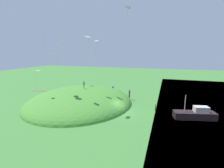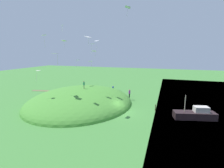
# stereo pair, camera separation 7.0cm
# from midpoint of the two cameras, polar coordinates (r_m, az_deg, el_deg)

# --- Properties ---
(ground_plane) EXTENTS (160.00, 160.00, 0.00)m
(ground_plane) POSITION_cam_midpoint_polar(r_m,az_deg,el_deg) (29.30, 3.72, -9.60)
(ground_plane) COLOR #407F37
(grass_hill) EXTENTS (20.53, 23.23, 5.89)m
(grass_hill) POSITION_cam_midpoint_polar(r_m,az_deg,el_deg) (34.95, -10.61, -6.34)
(grass_hill) COLOR #478C33
(grass_hill) RESTS_ON ground_plane
(dirt_path) EXTENTS (10.48, 3.05, 0.04)m
(dirt_path) POSITION_cam_midpoint_polar(r_m,az_deg,el_deg) (47.25, -20.12, -2.27)
(dirt_path) COLOR brown
(dirt_path) RESTS_ON ground_plane
(boat_on_lake) EXTENTS (6.45, 3.24, 3.76)m
(boat_on_lake) POSITION_cam_midpoint_polar(r_m,az_deg,el_deg) (29.41, 26.61, -9.23)
(boat_on_lake) COLOR black
(boat_on_lake) RESTS_ON lake_water
(person_watching_kites) EXTENTS (0.48, 0.48, 1.56)m
(person_watching_kites) POSITION_cam_midpoint_polar(r_m,az_deg,el_deg) (33.96, -9.50, 0.01)
(person_watching_kites) COLOR brown
(person_watching_kites) RESTS_ON grass_hill
(person_with_child) EXTENTS (0.61, 0.61, 1.70)m
(person_with_child) POSITION_cam_midpoint_polar(r_m,az_deg,el_deg) (43.16, 0.38, -1.39)
(person_with_child) COLOR #524645
(person_with_child) RESTS_ON ground_plane
(person_on_hilltop) EXTENTS (0.55, 0.55, 1.84)m
(person_on_hilltop) POSITION_cam_midpoint_polar(r_m,az_deg,el_deg) (36.13, 6.02, -2.87)
(person_on_hilltop) COLOR black
(person_on_hilltop) RESTS_ON grass_hill
(kite_0) EXTENTS (1.23, 1.20, 1.97)m
(kite_0) POSITION_cam_midpoint_polar(r_m,az_deg,el_deg) (31.01, -22.13, 15.01)
(kite_0) COLOR white
(kite_1) EXTENTS (0.85, 0.82, 1.34)m
(kite_1) POSITION_cam_midpoint_polar(r_m,az_deg,el_deg) (40.71, -16.56, 18.54)
(kite_1) COLOR #F2E7CE
(kite_2) EXTENTS (0.89, 0.72, 1.64)m
(kite_2) POSITION_cam_midpoint_polar(r_m,az_deg,el_deg) (37.10, -11.57, 7.87)
(kite_2) COLOR silver
(kite_3) EXTENTS (0.87, 0.62, 1.94)m
(kite_3) POSITION_cam_midpoint_polar(r_m,az_deg,el_deg) (31.06, -6.63, 13.23)
(kite_3) COLOR white
(kite_4) EXTENTS (0.88, 0.70, 1.09)m
(kite_4) POSITION_cam_midpoint_polar(r_m,az_deg,el_deg) (27.62, -16.02, 13.92)
(kite_4) COLOR white
(kite_5) EXTENTS (0.89, 1.16, 1.40)m
(kite_5) POSITION_cam_midpoint_polar(r_m,az_deg,el_deg) (26.31, -8.14, 15.51)
(kite_5) COLOR white
(kite_6) EXTENTS (1.35, 1.13, 1.79)m
(kite_6) POSITION_cam_midpoint_polar(r_m,az_deg,el_deg) (37.99, -5.15, 14.36)
(kite_6) COLOR white
(kite_7) EXTENTS (0.86, 0.70, 1.54)m
(kite_7) POSITION_cam_midpoint_polar(r_m,az_deg,el_deg) (29.74, -7.19, 7.51)
(kite_7) COLOR silver
(kite_8) EXTENTS (1.06, 0.77, 1.96)m
(kite_8) POSITION_cam_midpoint_polar(r_m,az_deg,el_deg) (29.12, -18.75, 9.62)
(kite_8) COLOR silver
(kite_9) EXTENTS (1.05, 0.80, 1.72)m
(kite_9) POSITION_cam_midpoint_polar(r_m,az_deg,el_deg) (40.21, -6.05, 11.01)
(kite_9) COLOR silver
(kite_10) EXTENTS (0.71, 0.52, 1.79)m
(kite_10) POSITION_cam_midpoint_polar(r_m,az_deg,el_deg) (30.76, -23.91, 3.89)
(kite_10) COLOR silver
(kite_11) EXTENTS (0.97, 1.20, 1.35)m
(kite_11) POSITION_cam_midpoint_polar(r_m,az_deg,el_deg) (24.90, 5.47, 24.55)
(kite_11) COLOR silver
(mooring_post) EXTENTS (0.14, 0.14, 1.11)m
(mooring_post) POSITION_cam_midpoint_polar(r_m,az_deg,el_deg) (30.90, 14.63, -7.76)
(mooring_post) COLOR #503D26
(mooring_post) RESTS_ON ground_plane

